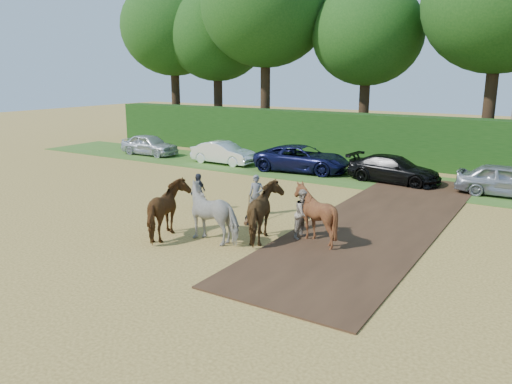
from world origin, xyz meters
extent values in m
plane|color=gold|center=(0.00, 0.00, 0.00)|extent=(120.00, 120.00, 0.00)
cube|color=#472D1C|center=(1.50, 7.00, 0.03)|extent=(4.50, 17.00, 0.05)
cube|color=#38601E|center=(0.00, 14.00, 0.01)|extent=(50.00, 5.00, 0.03)
cube|color=#14380F|center=(0.00, 18.50, 1.50)|extent=(46.00, 1.60, 3.00)
imported|color=#C4B19A|center=(-0.11, 3.70, 0.85)|extent=(0.75, 0.90, 1.69)
imported|color=#292C37|center=(-5.28, 4.52, 0.76)|extent=(0.41, 0.91, 1.53)
imported|color=brown|center=(-4.03, 1.32, 0.95)|extent=(1.79, 2.48, 1.91)
imported|color=beige|center=(-2.56, 2.05, 0.95)|extent=(2.36, 2.21, 1.91)
imported|color=brown|center=(-1.10, 2.78, 0.95)|extent=(1.79, 2.48, 1.91)
imported|color=brown|center=(0.37, 3.52, 0.95)|extent=(2.07, 2.18, 1.91)
cube|color=black|center=(-2.56, 4.25, 0.16)|extent=(0.60, 0.88, 0.32)
cube|color=brown|center=(-2.36, 3.74, 0.32)|extent=(0.56, 1.21, 0.09)
cylinder|color=brown|center=(-2.93, 4.64, 0.50)|extent=(0.51, 0.83, 0.67)
cylinder|color=brown|center=(-2.56, 4.79, 0.50)|extent=(0.27, 0.91, 0.67)
imported|color=gray|center=(-2.97, 5.26, 0.80)|extent=(0.68, 0.57, 1.59)
imported|color=silver|center=(-16.70, 13.69, 0.70)|extent=(4.15, 1.69, 1.41)
imported|color=white|center=(-10.55, 13.64, 0.68)|extent=(4.14, 1.50, 1.36)
imported|color=#14163F|center=(-5.35, 13.98, 0.74)|extent=(5.58, 3.06, 1.48)
imported|color=black|center=(-0.15, 13.91, 0.68)|extent=(4.88, 2.39, 1.37)
imported|color=#9B9FA4|center=(5.05, 13.72, 0.73)|extent=(4.35, 1.85, 1.47)
cylinder|color=#382616|center=(-21.00, 21.50, 2.93)|extent=(0.70, 0.70, 5.85)
ellipsoid|color=#163F11|center=(-21.00, 21.50, 9.00)|extent=(8.40, 8.40, 7.73)
cylinder|color=#382616|center=(-17.00, 22.00, 2.70)|extent=(0.70, 0.70, 5.40)
ellipsoid|color=#163F11|center=(-17.00, 22.00, 8.32)|extent=(7.80, 7.80, 7.18)
cylinder|color=#382616|center=(-12.00, 21.00, 3.26)|extent=(0.70, 0.70, 6.53)
ellipsoid|color=#163F11|center=(-12.00, 21.00, 9.97)|extent=(9.20, 9.20, 8.46)
cylinder|color=#382616|center=(-5.00, 22.50, 2.59)|extent=(0.70, 0.70, 5.17)
ellipsoid|color=#163F11|center=(-5.00, 22.50, 7.95)|extent=(7.40, 7.40, 6.81)
cylinder|color=#382616|center=(3.00, 21.50, 3.04)|extent=(0.70, 0.70, 6.08)
ellipsoid|color=#163F11|center=(3.00, 21.50, 9.30)|extent=(8.60, 8.60, 7.91)
camera|label=1|loc=(7.04, -10.81, 5.49)|focal=35.00mm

